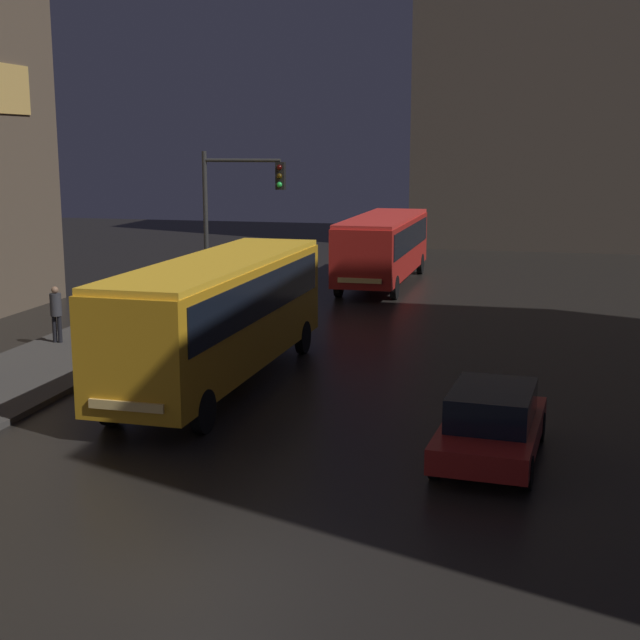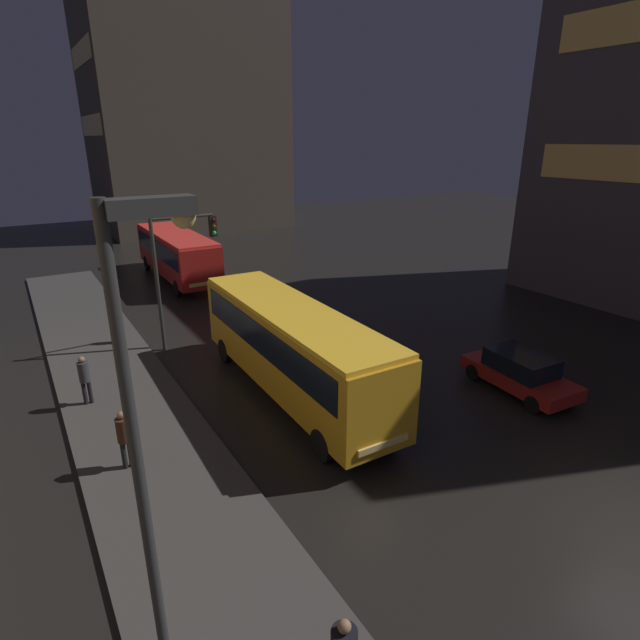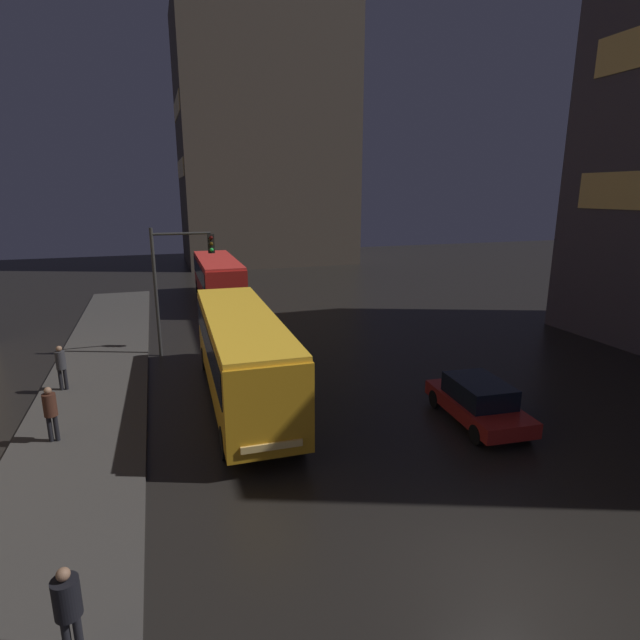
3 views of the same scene
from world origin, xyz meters
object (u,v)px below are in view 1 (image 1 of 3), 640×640
at_px(pedestrian_near, 56,309).
at_px(traffic_light_main, 233,212).
at_px(bus_far, 383,243).
at_px(car_taxi, 491,423).
at_px(bus_near, 220,308).

relative_size(pedestrian_near, traffic_light_main, 0.29).
distance_m(bus_far, traffic_light_main, 12.13).
distance_m(car_taxi, traffic_light_main, 14.67).
bearing_deg(traffic_light_main, bus_far, 74.30).
bearing_deg(bus_near, bus_far, -92.77).
bearing_deg(car_taxi, bus_near, -25.30).
height_order(bus_far, car_taxi, bus_far).
xyz_separation_m(bus_far, traffic_light_main, (-3.23, -11.48, 2.17)).
bearing_deg(pedestrian_near, bus_near, 167.64).
xyz_separation_m(car_taxi, pedestrian_near, (-13.92, 7.19, 0.45)).
height_order(bus_near, pedestrian_near, bus_near).
bearing_deg(traffic_light_main, bus_near, -74.00).
distance_m(bus_far, car_taxi, 23.19).
distance_m(bus_near, car_taxi, 8.57).
bearing_deg(bus_far, car_taxi, 105.76).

